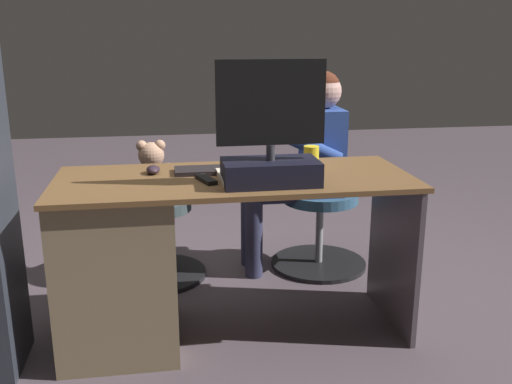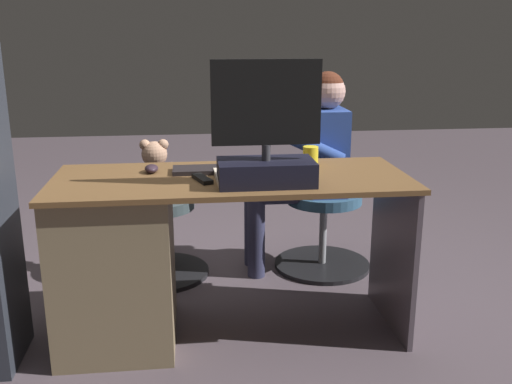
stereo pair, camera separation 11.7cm
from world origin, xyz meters
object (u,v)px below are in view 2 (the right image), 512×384
Objects in this scene: office_chair_teddy at (158,233)px; person at (309,155)px; desk at (139,255)px; keyboard at (220,169)px; tv_remote at (202,179)px; monitor at (266,150)px; cup at (310,156)px; teddy_bear at (155,172)px; computer_mouse at (152,169)px; visitor_chair at (323,225)px.

person is (-0.86, -0.01, 0.43)m from office_chair_teddy.
person is (-0.91, -0.70, 0.28)m from desk.
keyboard is at bearing 118.60° from office_chair_teddy.
tv_remote is 0.27× the size of office_chair_teddy.
monitor is 0.90× the size of office_chair_teddy.
person is at bearing -179.57° from office_chair_teddy.
cup is (-0.80, -0.16, 0.40)m from desk.
person reaches higher than teddy_bear.
desk is 16.71× the size of cup.
computer_mouse reaches higher than keyboard.
computer_mouse is 1.03m from person.
computer_mouse is (-0.07, -0.11, 0.37)m from desk.
desk is at bearing 86.04° from office_chair_teddy.
keyboard is 1.27× the size of teddy_bear.
computer_mouse is at bearing 91.90° from teddy_bear.
monitor reaches higher than tv_remote.
cup is 0.56m from tv_remote.
monitor reaches higher than computer_mouse.
monitor is 1.21× the size of keyboard.
teddy_bear is (-0.05, -0.70, 0.21)m from desk.
monitor is at bearing 120.77° from teddy_bear.
monitor reaches higher than keyboard.
cup is 1.07m from office_chair_teddy.
teddy_bear is (0.50, -0.85, -0.28)m from monitor.
desk is 16.19× the size of computer_mouse.
monitor is 3.39× the size of tv_remote.
desk is 1.23m from visitor_chair.
desk is at bearing 14.61° from keyboard.
person reaches higher than office_chair_teddy.
visitor_chair is 0.49× the size of person.
person reaches higher than tv_remote.
keyboard is at bearing 43.51° from visitor_chair.
computer_mouse is 0.17× the size of office_chair_teddy.
office_chair_teddy is at bearing 0.43° from person.
monitor is at bearing 152.05° from computer_mouse.
teddy_bear is (0.75, -0.54, -0.19)m from cup.
cup is 0.62× the size of tv_remote.
monitor is 0.40m from cup.
desk is 1.35× the size of person.
tv_remote is (-0.22, 0.18, -0.01)m from computer_mouse.
person is (-0.11, -0.54, -0.11)m from cup.
person reaches higher than visitor_chair.
person is (-0.36, -0.84, -0.21)m from monitor.
office_chair_teddy is at bearing -88.07° from computer_mouse.
monitor is at bearing 66.74° from person.
tv_remote is at bearing -16.68° from monitor.
cup is 0.56m from person.
keyboard is 0.75× the size of office_chair_teddy.
keyboard is 4.52× the size of cup.
visitor_chair is 0.43m from person.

